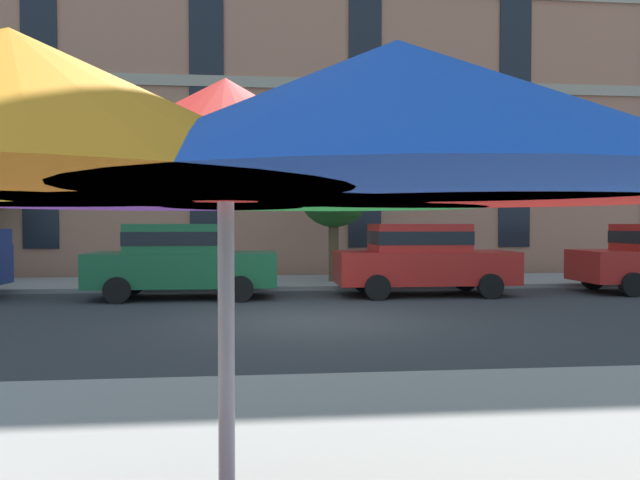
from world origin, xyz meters
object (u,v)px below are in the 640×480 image
object	(u,v)px
sedan_red	(422,257)
street_tree_middle	(333,191)
sedan_green	(181,259)
patio_umbrella	(226,150)

from	to	relation	value
sedan_red	street_tree_middle	bearing A→B (deg)	125.58
sedan_green	street_tree_middle	xyz separation A→B (m)	(3.99, 2.67, 1.79)
sedan_green	street_tree_middle	world-z (taller)	street_tree_middle
sedan_green	sedan_red	size ratio (longest dim) A/B	1.00
sedan_red	street_tree_middle	distance (m)	3.74
sedan_green	patio_umbrella	world-z (taller)	patio_umbrella
street_tree_middle	patio_umbrella	world-z (taller)	street_tree_middle
sedan_green	street_tree_middle	distance (m)	5.12
sedan_red	street_tree_middle	size ratio (longest dim) A/B	1.15
street_tree_middle	sedan_green	bearing A→B (deg)	-146.23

